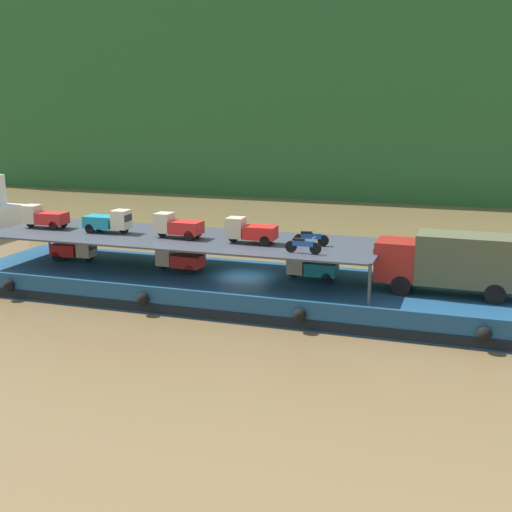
# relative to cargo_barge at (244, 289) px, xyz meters

# --- Properties ---
(ground_plane) EXTENTS (400.00, 400.00, 0.00)m
(ground_plane) POSITION_rel_cargo_barge_xyz_m (-0.00, 0.02, -0.75)
(ground_plane) COLOR brown
(hillside_far_bank) EXTENTS (121.35, 34.74, 30.86)m
(hillside_far_bank) POSITION_rel_cargo_barge_xyz_m (-0.00, 57.97, 16.63)
(hillside_far_bank) COLOR #235628
(hillside_far_bank) RESTS_ON ground
(cargo_barge) EXTENTS (31.93, 7.97, 1.50)m
(cargo_barge) POSITION_rel_cargo_barge_xyz_m (0.00, 0.00, 0.00)
(cargo_barge) COLOR navy
(cargo_barge) RESTS_ON ground
(covered_lorry) EXTENTS (7.89, 2.41, 3.10)m
(covered_lorry) POSITION_rel_cargo_barge_xyz_m (10.98, -0.13, 2.45)
(covered_lorry) COLOR maroon
(covered_lorry) RESTS_ON cargo_barge
(cargo_rack) EXTENTS (22.73, 6.64, 2.00)m
(cargo_rack) POSITION_rel_cargo_barge_xyz_m (-3.80, 0.02, 2.69)
(cargo_rack) COLOR #383D47
(cargo_rack) RESTS_ON cargo_barge
(mini_truck_lower_stern) EXTENTS (2.76, 1.23, 1.38)m
(mini_truck_lower_stern) POSITION_rel_cargo_barge_xyz_m (-11.21, 0.43, 1.44)
(mini_truck_lower_stern) COLOR red
(mini_truck_lower_stern) RESTS_ON cargo_barge
(mini_truck_lower_aft) EXTENTS (2.79, 1.29, 1.38)m
(mini_truck_lower_aft) POSITION_rel_cargo_barge_xyz_m (-3.93, -0.02, 1.44)
(mini_truck_lower_aft) COLOR red
(mini_truck_lower_aft) RESTS_ON cargo_barge
(mini_truck_lower_mid) EXTENTS (2.76, 1.23, 1.38)m
(mini_truck_lower_mid) POSITION_rel_cargo_barge_xyz_m (3.75, 0.55, 1.44)
(mini_truck_lower_mid) COLOR teal
(mini_truck_lower_mid) RESTS_ON cargo_barge
(mini_truck_upper_stern) EXTENTS (2.79, 1.28, 1.38)m
(mini_truck_upper_stern) POSITION_rel_cargo_barge_xyz_m (-12.88, -0.09, 3.44)
(mini_truck_upper_stern) COLOR red
(mini_truck_upper_stern) RESTS_ON cargo_rack
(mini_truck_upper_mid) EXTENTS (2.77, 1.24, 1.38)m
(mini_truck_upper_mid) POSITION_rel_cargo_barge_xyz_m (-8.35, -0.18, 3.44)
(mini_truck_upper_mid) COLOR teal
(mini_truck_upper_mid) RESTS_ON cargo_rack
(mini_truck_upper_fore) EXTENTS (2.77, 1.25, 1.38)m
(mini_truck_upper_fore) POSITION_rel_cargo_barge_xyz_m (-3.84, -0.32, 3.44)
(mini_truck_upper_fore) COLOR red
(mini_truck_upper_fore) RESTS_ON cargo_rack
(mini_truck_upper_bow) EXTENTS (2.77, 1.25, 1.38)m
(mini_truck_upper_bow) POSITION_rel_cargo_barge_xyz_m (0.56, -0.43, 3.44)
(mini_truck_upper_bow) COLOR red
(mini_truck_upper_bow) RESTS_ON cargo_rack
(motorcycle_upper_port) EXTENTS (1.90, 0.55, 0.87)m
(motorcycle_upper_port) POSITION_rel_cargo_barge_xyz_m (3.88, -1.97, 3.18)
(motorcycle_upper_port) COLOR black
(motorcycle_upper_port) RESTS_ON cargo_rack
(motorcycle_upper_centre) EXTENTS (1.90, 0.55, 0.87)m
(motorcycle_upper_centre) POSITION_rel_cargo_barge_xyz_m (3.81, 0.02, 3.18)
(motorcycle_upper_centre) COLOR black
(motorcycle_upper_centre) RESTS_ON cargo_rack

